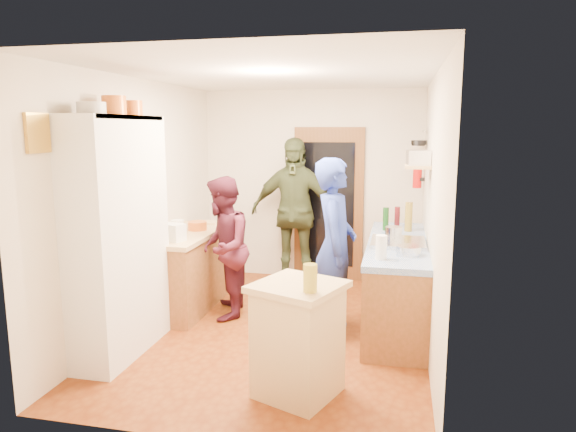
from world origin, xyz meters
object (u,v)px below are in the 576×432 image
(hutch_body, at_px, (119,237))
(person_hob, at_px, (338,247))
(right_counter_base, at_px, (396,284))
(person_left, at_px, (225,247))
(person_back, at_px, (294,212))
(island_base, at_px, (298,342))

(hutch_body, height_order, person_hob, hutch_body)
(right_counter_base, bearing_deg, hutch_body, -152.53)
(person_left, bearing_deg, person_back, 145.43)
(right_counter_base, relative_size, person_hob, 1.22)
(island_base, height_order, person_left, person_left)
(right_counter_base, relative_size, person_left, 1.40)
(hutch_body, height_order, right_counter_base, hutch_body)
(hutch_body, bearing_deg, island_base, -14.04)
(right_counter_base, distance_m, person_back, 1.83)
(right_counter_base, xyz_separation_m, person_back, (-1.35, 1.10, 0.57))
(island_base, relative_size, person_hob, 0.48)
(right_counter_base, xyz_separation_m, island_base, (-0.74, -1.74, 0.01))
(right_counter_base, xyz_separation_m, person_hob, (-0.59, -0.42, 0.48))
(hutch_body, bearing_deg, person_hob, 24.68)
(island_base, height_order, person_back, person_back)
(person_left, bearing_deg, person_hob, 67.05)
(person_hob, relative_size, person_left, 1.14)
(person_back, bearing_deg, person_hob, -61.42)
(hutch_body, distance_m, right_counter_base, 2.90)
(island_base, distance_m, person_left, 1.95)
(island_base, xyz_separation_m, person_left, (-1.13, 1.55, 0.36))
(right_counter_base, distance_m, island_base, 1.89)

